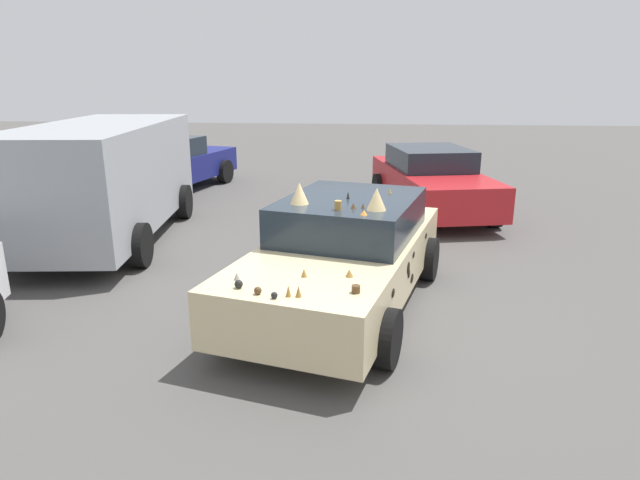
# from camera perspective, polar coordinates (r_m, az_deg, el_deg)

# --- Properties ---
(ground_plane) EXTENTS (60.00, 60.00, 0.00)m
(ground_plane) POSITION_cam_1_polar(r_m,az_deg,el_deg) (7.37, 2.34, -6.78)
(ground_plane) COLOR #514F4C
(art_car_decorated) EXTENTS (4.76, 2.85, 1.68)m
(art_car_decorated) POSITION_cam_1_polar(r_m,az_deg,el_deg) (7.18, 2.58, -1.31)
(art_car_decorated) COLOR beige
(art_car_decorated) RESTS_ON ground
(parked_van_far_right) EXTENTS (5.52, 2.76, 2.14)m
(parked_van_far_right) POSITION_cam_1_polar(r_m,az_deg,el_deg) (10.80, -21.58, 6.26)
(parked_van_far_right) COLOR #9EA3A8
(parked_van_far_right) RESTS_ON ground
(parked_sedan_near_right) EXTENTS (4.59, 2.73, 1.42)m
(parked_sedan_near_right) POSITION_cam_1_polar(r_m,az_deg,el_deg) (15.28, -15.50, 7.68)
(parked_sedan_near_right) COLOR navy
(parked_sedan_near_right) RESTS_ON ground
(parked_sedan_behind_left) EXTENTS (4.83, 2.66, 1.43)m
(parked_sedan_behind_left) POSITION_cam_1_polar(r_m,az_deg,el_deg) (12.55, 11.50, 6.13)
(parked_sedan_behind_left) COLOR red
(parked_sedan_behind_left) RESTS_ON ground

